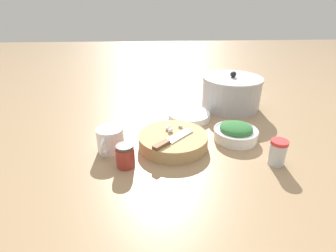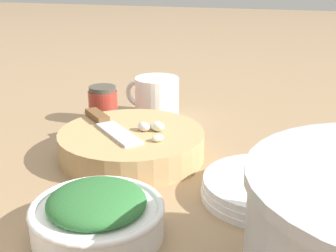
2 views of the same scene
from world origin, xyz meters
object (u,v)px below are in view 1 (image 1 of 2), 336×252
herb_bowl (236,132)px  plate_stack (189,116)px  coffee_mug (110,140)px  stock_pot (231,93)px  honey_jar (125,156)px  cutting_board (174,140)px  garlic_cloves (171,128)px  chef_knife (171,140)px  spice_jar (278,152)px

herb_bowl → plate_stack: size_ratio=0.89×
coffee_mug → plate_stack: 0.41m
stock_pot → honey_jar: bearing=-134.7°
cutting_board → herb_bowl: herb_bowl is taller
cutting_board → garlic_cloves: (-0.01, 0.04, 0.03)m
garlic_cloves → stock_pot: size_ratio=0.26×
chef_knife → herb_bowl: 0.27m
honey_jar → stock_pot: (0.48, 0.48, 0.04)m
cutting_board → chef_knife: 0.06m
coffee_mug → garlic_cloves: bearing=14.2°
spice_jar → stock_pot: size_ratio=0.31×
plate_stack → chef_knife: bearing=-109.8°
chef_knife → plate_stack: (0.10, 0.29, -0.04)m
garlic_cloves → chef_knife: bearing=-94.5°
cutting_board → spice_jar: bearing=-22.1°
coffee_mug → plate_stack: (0.32, 0.26, -0.03)m
chef_knife → stock_pot: (0.33, 0.41, 0.03)m
plate_stack → stock_pot: (0.22, 0.13, 0.06)m
garlic_cloves → plate_stack: bearing=64.5°
garlic_cloves → herb_bowl: (0.25, -0.00, -0.02)m
cutting_board → stock_pot: 0.48m
spice_jar → plate_stack: spice_jar is taller
herb_bowl → spice_jar: spice_jar is taller
honey_jar → herb_bowl: bearing=20.8°
cutting_board → stock_pot: stock_pot is taller
spice_jar → plate_stack: (-0.24, 0.37, -0.03)m
herb_bowl → garlic_cloves: bearing=180.0°
spice_jar → garlic_cloves: bearing=153.1°
herb_bowl → stock_pot: bearing=78.2°
chef_knife → stock_pot: size_ratio=0.53×
spice_jar → coffee_mug: (-0.56, 0.12, -0.00)m
chef_knife → plate_stack: chef_knife is taller
herb_bowl → plate_stack: 0.25m
chef_knife → honey_jar: 0.17m
cutting_board → plate_stack: 0.25m
garlic_cloves → herb_bowl: size_ratio=0.43×
chef_knife → herb_bowl: size_ratio=0.90×
honey_jar → coffee_mug: bearing=121.6°
herb_bowl → cutting_board: bearing=-171.2°
cutting_board → coffee_mug: coffee_mug is taller
herb_bowl → coffee_mug: (-0.47, -0.06, 0.01)m
garlic_cloves → cutting_board: bearing=-76.9°
chef_knife → garlic_cloves: garlic_cloves is taller
stock_pot → cutting_board: bearing=-130.4°
herb_bowl → stock_pot: size_ratio=0.60×
spice_jar → honey_jar: (-0.50, 0.02, -0.01)m
honey_jar → stock_pot: size_ratio=0.27×
chef_knife → plate_stack: bearing=115.4°
plate_stack → honey_jar: size_ratio=2.46×
cutting_board → stock_pot: (0.31, 0.36, 0.05)m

